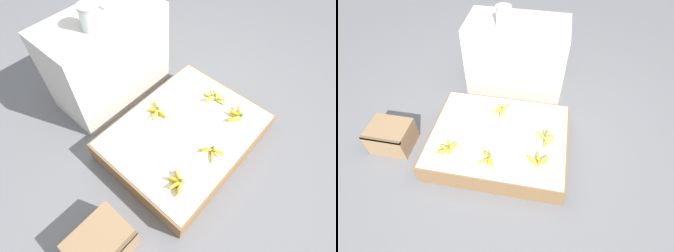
% 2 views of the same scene
% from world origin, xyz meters
% --- Properties ---
extents(ground_plane, '(10.00, 10.00, 0.00)m').
position_xyz_m(ground_plane, '(0.00, 0.00, 0.00)').
color(ground_plane, slate).
extents(display_platform, '(1.24, 0.96, 0.21)m').
position_xyz_m(display_platform, '(0.00, 0.00, 0.10)').
color(display_platform, olive).
rests_on(display_platform, ground_plane).
extents(back_vendor_table, '(1.01, 0.53, 0.81)m').
position_xyz_m(back_vendor_table, '(0.01, 0.91, 0.40)').
color(back_vendor_table, beige).
rests_on(back_vendor_table, ground_plane).
extents(wooden_crate, '(0.38, 0.30, 0.25)m').
position_xyz_m(wooden_crate, '(-1.00, -0.14, 0.13)').
color(wooden_crate, '#997551').
rests_on(wooden_crate, ground_plane).
extents(banana_bunch_front_left, '(0.16, 0.16, 0.09)m').
position_xyz_m(banana_bunch_front_left, '(-0.39, -0.26, 0.24)').
color(banana_bunch_front_left, gold).
rests_on(banana_bunch_front_left, display_platform).
extents(banana_bunch_front_midleft, '(0.15, 0.19, 0.08)m').
position_xyz_m(banana_bunch_front_midleft, '(-0.03, -0.29, 0.23)').
color(banana_bunch_front_midleft, gold).
rests_on(banana_bunch_front_midleft, display_platform).
extents(banana_bunch_front_midright, '(0.20, 0.14, 0.09)m').
position_xyz_m(banana_bunch_front_midright, '(0.37, -0.24, 0.24)').
color(banana_bunch_front_midright, yellow).
rests_on(banana_bunch_front_midright, display_platform).
extents(banana_bunch_middle_midright, '(0.19, 0.22, 0.09)m').
position_xyz_m(banana_bunch_middle_midright, '(0.42, 0.02, 0.23)').
color(banana_bunch_middle_midright, gold).
rests_on(banana_bunch_middle_midright, display_platform).
extents(banana_bunch_back_midleft, '(0.15, 0.21, 0.09)m').
position_xyz_m(banana_bunch_back_midleft, '(-0.03, 0.28, 0.24)').
color(banana_bunch_back_midleft, gold).
rests_on(banana_bunch_back_midleft, display_platform).
extents(glass_jar, '(0.15, 0.15, 0.18)m').
position_xyz_m(glass_jar, '(-0.11, 0.81, 0.90)').
color(glass_jar, silver).
rests_on(glass_jar, back_vendor_table).
extents(foam_tray_white, '(0.20, 0.19, 0.02)m').
position_xyz_m(foam_tray_white, '(0.20, 1.02, 0.82)').
color(foam_tray_white, white).
rests_on(foam_tray_white, back_vendor_table).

